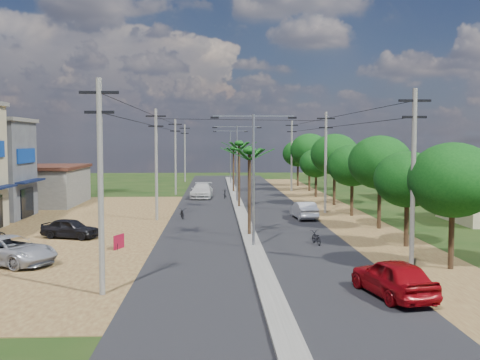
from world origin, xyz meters
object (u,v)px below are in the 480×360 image
object	(u,v)px
car_silver_mid	(304,211)
car_red_near	(393,278)
car_parked_silver	(10,251)
car_white_far	(202,191)
car_parked_dark	(70,229)
moto_rider_east	(316,238)
roadside_sign	(119,242)

from	to	relation	value
car_silver_mid	car_red_near	bearing A→B (deg)	85.12
car_silver_mid	car_parked_silver	world-z (taller)	car_parked_silver
car_white_far	car_parked_dark	world-z (taller)	car_white_far
car_red_near	car_parked_silver	distance (m)	19.24
car_silver_mid	car_parked_silver	distance (m)	24.22
car_parked_dark	car_silver_mid	bearing A→B (deg)	-45.03
car_white_far	moto_rider_east	xyz separation A→B (m)	(7.74, -28.62, -0.40)
car_red_near	car_parked_dark	distance (m)	22.32
car_white_far	moto_rider_east	world-z (taller)	car_white_far
car_red_near	roadside_sign	size ratio (longest dim) A/B	4.61
roadside_sign	car_silver_mid	bearing A→B (deg)	66.09
car_red_near	car_white_far	bearing A→B (deg)	-89.45
car_parked_dark	moto_rider_east	xyz separation A→B (m)	(15.79, -2.89, -0.24)
moto_rider_east	car_white_far	bearing A→B (deg)	-82.40
car_parked_silver	moto_rider_east	bearing A→B (deg)	-45.92
car_white_far	moto_rider_east	distance (m)	29.65
car_parked_dark	roadside_sign	bearing A→B (deg)	-116.86
car_parked_silver	car_parked_dark	size ratio (longest dim) A/B	1.37
car_silver_mid	roadside_sign	bearing A→B (deg)	38.61
car_red_near	car_white_far	world-z (taller)	car_white_far
car_parked_dark	moto_rider_east	distance (m)	16.05
car_white_far	car_silver_mid	bearing A→B (deg)	-59.82
car_silver_mid	car_parked_dark	distance (m)	18.85
car_red_near	moto_rider_east	xyz separation A→B (m)	(-1.03, 11.78, -0.38)
car_white_far	car_parked_silver	xyz separation A→B (m)	(-9.18, -33.48, -0.09)
car_silver_mid	moto_rider_east	xyz separation A→B (m)	(-1.03, -11.40, -0.29)
car_white_far	car_parked_silver	size ratio (longest dim) A/B	1.07
car_white_far	car_parked_dark	distance (m)	26.96
car_silver_mid	moto_rider_east	bearing A→B (deg)	79.94
car_white_far	roadside_sign	distance (m)	29.86
car_silver_mid	roadside_sign	world-z (taller)	car_silver_mid
moto_rider_east	roadside_sign	xyz separation A→B (m)	(-11.97, -0.93, 0.02)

